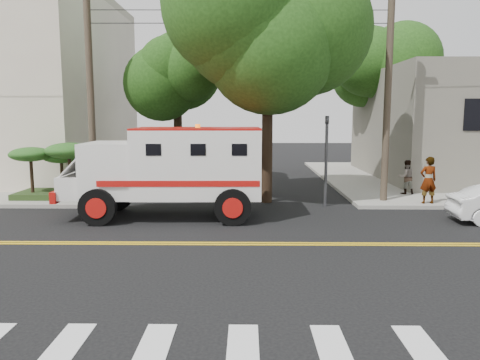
{
  "coord_description": "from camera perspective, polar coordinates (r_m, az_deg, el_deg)",
  "views": [
    {
      "loc": [
        0.65,
        -12.88,
        3.6
      ],
      "look_at": [
        0.44,
        1.66,
        1.6
      ],
      "focal_mm": 35.0,
      "sensor_mm": 36.0,
      "label": 1
    }
  ],
  "objects": [
    {
      "name": "ground",
      "position": [
        13.39,
        -2.02,
        -7.77
      ],
      "size": [
        100.0,
        100.0,
        0.0
      ],
      "primitive_type": "plane",
      "color": "black",
      "rests_on": "ground"
    },
    {
      "name": "sidewalk_ne",
      "position": [
        29.55,
        26.58,
        0.15
      ],
      "size": [
        17.0,
        17.0,
        0.15
      ],
      "primitive_type": "cube",
      "color": "gray",
      "rests_on": "ground"
    },
    {
      "name": "sidewalk_nw",
      "position": [
        30.14,
        -27.19,
        0.25
      ],
      "size": [
        17.0,
        17.0,
        0.15
      ],
      "primitive_type": "cube",
      "color": "gray",
      "rests_on": "ground"
    },
    {
      "name": "utility_pole_left",
      "position": [
        19.91,
        -17.77,
        10.06
      ],
      "size": [
        0.28,
        0.28,
        9.0
      ],
      "primitive_type": "cylinder",
      "color": "#382D23",
      "rests_on": "ground"
    },
    {
      "name": "utility_pole_right",
      "position": [
        19.92,
        17.57,
        10.06
      ],
      "size": [
        0.28,
        0.28,
        9.0
      ],
      "primitive_type": "cylinder",
      "color": "#382D23",
      "rests_on": "ground"
    },
    {
      "name": "tree_main",
      "position": [
        19.46,
        4.84,
        18.46
      ],
      "size": [
        6.08,
        5.7,
        9.85
      ],
      "color": "black",
      "rests_on": "ground"
    },
    {
      "name": "tree_left",
      "position": [
        24.98,
        -7.02,
        12.67
      ],
      "size": [
        4.48,
        4.2,
        7.7
      ],
      "color": "black",
      "rests_on": "ground"
    },
    {
      "name": "tree_right",
      "position": [
        29.9,
        17.12,
        12.28
      ],
      "size": [
        4.8,
        4.5,
        8.2
      ],
      "color": "black",
      "rests_on": "ground"
    },
    {
      "name": "traffic_signal",
      "position": [
        18.79,
        10.48,
        3.51
      ],
      "size": [
        0.15,
        0.18,
        3.6
      ],
      "color": "#3F3F42",
      "rests_on": "ground"
    },
    {
      "name": "accessibility_sign",
      "position": [
        20.37,
        -18.85,
        1.11
      ],
      "size": [
        0.45,
        0.1,
        2.02
      ],
      "color": "#3F3F42",
      "rests_on": "ground"
    },
    {
      "name": "palm_planter",
      "position": [
        21.2,
        -21.62,
        1.99
      ],
      "size": [
        3.52,
        2.63,
        2.36
      ],
      "color": "#1E3314",
      "rests_on": "sidewalk_nw"
    },
    {
      "name": "armored_truck",
      "position": [
        16.68,
        -8.23,
        1.61
      ],
      "size": [
        7.07,
        2.98,
        3.19
      ],
      "rotation": [
        0.0,
        0.0,
        0.02
      ],
      "color": "silver",
      "rests_on": "ground"
    },
    {
      "name": "pedestrian_a",
      "position": [
        19.89,
        21.97,
        -0.01
      ],
      "size": [
        0.72,
        0.52,
        1.87
      ],
      "primitive_type": "imported",
      "rotation": [
        0.0,
        0.0,
        3.25
      ],
      "color": "gray",
      "rests_on": "sidewalk_ne"
    },
    {
      "name": "pedestrian_b",
      "position": [
        22.01,
        19.59,
        0.34
      ],
      "size": [
        0.77,
        0.62,
        1.51
      ],
      "primitive_type": "imported",
      "rotation": [
        0.0,
        0.0,
        3.21
      ],
      "color": "gray",
      "rests_on": "sidewalk_ne"
    }
  ]
}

